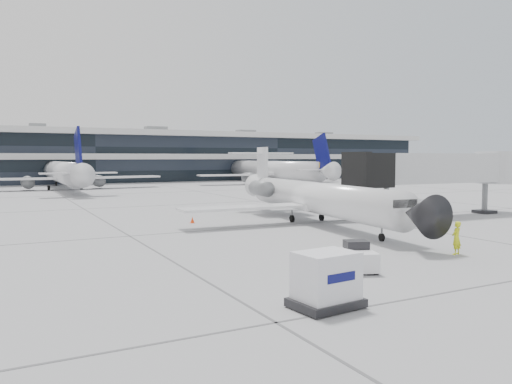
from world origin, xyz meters
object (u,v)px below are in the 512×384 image
regional_jet (313,196)px  jet_bridge (446,169)px  ramp_worker (456,238)px  cargo_uld (326,280)px  baggage_tug (359,258)px

regional_jet → jet_bridge: size_ratio=1.50×
jet_bridge → ramp_worker: bearing=-132.9°
jet_bridge → cargo_uld: size_ratio=7.15×
jet_bridge → baggage_tug: (-21.23, -13.89, -3.69)m
cargo_uld → jet_bridge: bearing=28.8°
jet_bridge → cargo_uld: jet_bridge is taller
baggage_tug → cargo_uld: size_ratio=0.96×
baggage_tug → cargo_uld: (-4.80, -4.09, 0.37)m
regional_jet → baggage_tug: regional_jet is taller
baggage_tug → ramp_worker: bearing=25.2°
jet_bridge → ramp_worker: 19.57m
baggage_tug → cargo_uld: 6.32m
baggage_tug → regional_jet: bearing=83.8°
regional_jet → cargo_uld: size_ratio=10.73×
jet_bridge → cargo_uld: 31.81m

